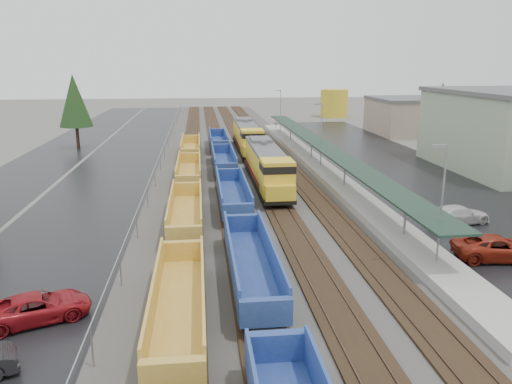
# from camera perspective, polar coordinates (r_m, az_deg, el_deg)

# --- Properties ---
(ballast_strip) EXTENTS (20.00, 160.00, 0.08)m
(ballast_strip) POSITION_cam_1_polar(r_m,az_deg,el_deg) (68.51, -2.40, 4.02)
(ballast_strip) COLOR #302D2B
(ballast_strip) RESTS_ON ground
(trackbed) EXTENTS (14.60, 160.00, 0.22)m
(trackbed) POSITION_cam_1_polar(r_m,az_deg,el_deg) (68.49, -2.40, 4.12)
(trackbed) COLOR black
(trackbed) RESTS_ON ground
(west_parking_lot) EXTENTS (10.00, 160.00, 0.02)m
(west_parking_lot) POSITION_cam_1_polar(r_m,az_deg,el_deg) (69.11, -14.93, 3.61)
(west_parking_lot) COLOR black
(west_parking_lot) RESTS_ON ground
(west_road) EXTENTS (9.00, 160.00, 0.02)m
(west_road) POSITION_cam_1_polar(r_m,az_deg,el_deg) (71.27, -22.91, 3.27)
(west_road) COLOR black
(west_road) RESTS_ON ground
(east_commuter_lot) EXTENTS (16.00, 100.00, 0.02)m
(east_commuter_lot) POSITION_cam_1_polar(r_m,az_deg,el_deg) (63.20, 15.76, 2.57)
(east_commuter_lot) COLOR black
(east_commuter_lot) RESTS_ON ground
(station_platform) EXTENTS (3.00, 80.00, 8.00)m
(station_platform) POSITION_cam_1_polar(r_m,az_deg,el_deg) (60.13, 7.37, 3.11)
(station_platform) COLOR #9E9B93
(station_platform) RESTS_ON ground
(chainlink_fence) EXTENTS (0.08, 160.04, 2.02)m
(chainlink_fence) POSITION_cam_1_polar(r_m,az_deg,el_deg) (66.70, -10.51, 4.88)
(chainlink_fence) COLOR gray
(chainlink_fence) RESTS_ON ground
(distant_hills) EXTENTS (301.00, 140.00, 25.20)m
(distant_hills) POSITION_cam_1_polar(r_m,az_deg,el_deg) (223.80, 6.42, 11.23)
(distant_hills) COLOR #425341
(distant_hills) RESTS_ON ground
(tree_west_far) EXTENTS (4.84, 4.84, 11.00)m
(tree_west_far) POSITION_cam_1_polar(r_m,az_deg,el_deg) (79.50, -20.05, 9.78)
(tree_west_far) COLOR #332316
(tree_west_far) RESTS_ON ground
(tree_east) EXTENTS (4.40, 4.40, 10.00)m
(tree_east) POSITION_cam_1_polar(r_m,az_deg,el_deg) (73.23, 20.37, 8.90)
(tree_east) COLOR #332316
(tree_east) RESTS_ON ground
(locomotive_lead) EXTENTS (2.88, 18.98, 4.30)m
(locomotive_lead) POSITION_cam_1_polar(r_m,az_deg,el_deg) (51.02, 1.27, 2.98)
(locomotive_lead) COLOR black
(locomotive_lead) RESTS_ON ground
(locomotive_trail) EXTENTS (2.88, 18.98, 4.30)m
(locomotive_trail) POSITION_cam_1_polar(r_m,az_deg,el_deg) (71.59, -1.01, 6.33)
(locomotive_trail) COLOR black
(locomotive_trail) RESTS_ON ground
(well_string_yellow) EXTENTS (2.49, 89.96, 2.21)m
(well_string_yellow) POSITION_cam_1_polar(r_m,az_deg,el_deg) (32.14, -8.30, -6.40)
(well_string_yellow) COLOR gold
(well_string_yellow) RESTS_ON ground
(well_string_blue) EXTENTS (2.50, 93.60, 2.22)m
(well_string_blue) POSITION_cam_1_polar(r_m,az_deg,el_deg) (36.89, -1.86, -3.47)
(well_string_blue) COLOR navy
(well_string_blue) RESTS_ON ground
(storage_tank) EXTENTS (6.46, 6.46, 6.46)m
(storage_tank) POSITION_cam_1_polar(r_m,az_deg,el_deg) (122.01, 8.90, 9.99)
(storage_tank) COLOR gold
(storage_tank) RESTS_ON ground
(parked_car_west_c) EXTENTS (4.08, 5.59, 1.41)m
(parked_car_west_c) POSITION_cam_1_polar(r_m,az_deg,el_deg) (27.71, -23.65, -12.01)
(parked_car_west_c) COLOR maroon
(parked_car_west_c) RESTS_ON ground
(parked_car_east_b) EXTENTS (3.35, 6.03, 1.59)m
(parked_car_east_b) POSITION_cam_1_polar(r_m,az_deg,el_deg) (36.39, 25.94, -5.78)
(parked_car_east_b) COLOR maroon
(parked_car_east_b) RESTS_ON ground
(parked_car_east_c) EXTENTS (3.03, 5.40, 1.48)m
(parked_car_east_c) POSITION_cam_1_polar(r_m,az_deg,el_deg) (43.12, 22.19, -2.43)
(parked_car_east_c) COLOR silver
(parked_car_east_c) RESTS_ON ground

